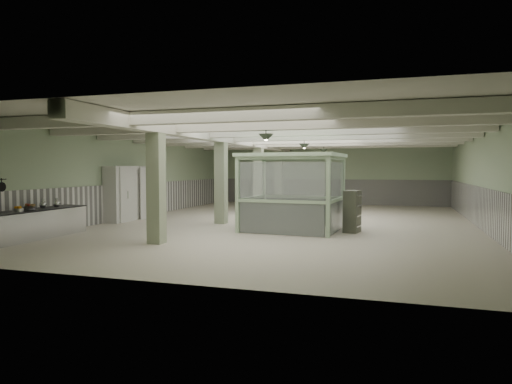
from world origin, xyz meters
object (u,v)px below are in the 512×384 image
(guard_booth, at_px, (292,179))
(filing_cabinet, at_px, (352,211))
(walkin_cooler, at_px, (128,192))
(prep_counter, at_px, (18,226))

(guard_booth, relative_size, filing_cabinet, 2.46)
(walkin_cooler, bearing_deg, filing_cabinet, -5.36)
(walkin_cooler, relative_size, guard_booth, 0.73)
(filing_cabinet, bearing_deg, guard_booth, -165.15)
(guard_booth, bearing_deg, walkin_cooler, 175.69)
(prep_counter, xyz_separation_m, filing_cabinet, (9.21, 5.01, 0.25))
(prep_counter, distance_m, walkin_cooler, 5.93)
(walkin_cooler, distance_m, guard_booth, 7.34)
(prep_counter, relative_size, guard_booth, 1.46)
(prep_counter, bearing_deg, guard_booth, 34.30)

